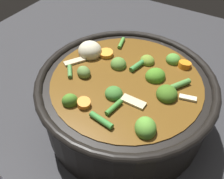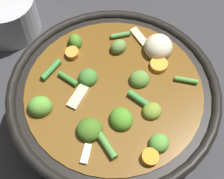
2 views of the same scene
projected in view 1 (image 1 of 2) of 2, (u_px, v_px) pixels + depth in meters
The scene contains 2 objects.
ground_plane at pixel (124, 120), 0.53m from camera, with size 1.10×1.10×0.00m, color #2D2D30.
cooking_pot at pixel (125, 99), 0.48m from camera, with size 0.33×0.33×0.14m.
Camera 1 is at (0.30, 0.15, 0.41)m, focal length 39.89 mm.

